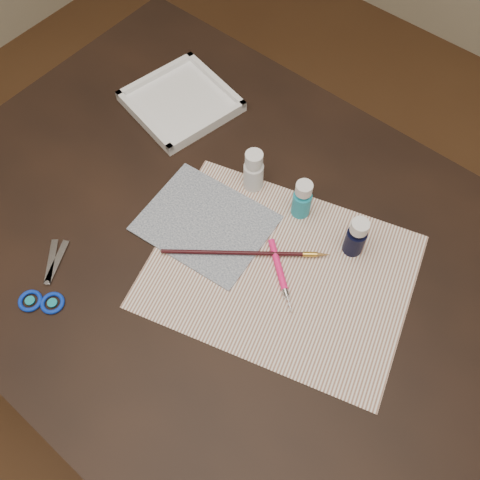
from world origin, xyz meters
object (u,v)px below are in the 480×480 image
Objects in this scene: scissors at (46,275)px; paper at (280,271)px; paint_bottle_white at (254,170)px; palette_tray at (181,101)px; paint_bottle_cyan at (302,199)px; canvas at (206,223)px; paint_bottle_navy at (356,237)px.

paper is at bearing -89.57° from scissors.
paint_bottle_white reaches higher than palette_tray.
paint_bottle_cyan reaches higher than paper.
scissors is at bearing -138.96° from paper.
palette_tray is at bearing 170.75° from paint_bottle_cyan.
paint_bottle_white is (0.01, 0.13, 0.04)m from canvas.
paint_bottle_white reaches higher than canvas.
scissors is (-0.40, -0.40, -0.04)m from paint_bottle_navy.
scissors is at bearing -111.99° from paint_bottle_white.
paint_bottle_navy is 0.55× the size of scissors.
palette_tray is (-0.25, 0.20, 0.01)m from canvas.
paint_bottle_cyan is (0.11, 0.01, -0.00)m from paint_bottle_white.
canvas is 1.42× the size of scissors.
paint_bottle_white is 1.08× the size of paint_bottle_cyan.
scissors is (-0.27, -0.41, -0.04)m from paint_bottle_cyan.
paint_bottle_white reaches higher than paint_bottle_navy.
paper is at bearing -69.20° from paint_bottle_cyan.
canvas is 0.31m from scissors.
paint_bottle_cyan is 0.12m from paint_bottle_navy.
paint_bottle_white is 0.43m from scissors.
paint_bottle_navy is at bearing 0.68° from paint_bottle_white.
paper is 0.15m from paint_bottle_navy.
paper is 1.98× the size of canvas.
canvas is at bearing -131.89° from paint_bottle_cyan.
canvas is at bearing -69.50° from scissors.
paint_bottle_navy is at bearing 58.41° from paper.
scissors is (-0.16, -0.40, -0.04)m from paint_bottle_white.
paint_bottle_cyan is at bearing 110.80° from paper.
scissors is at bearing -134.59° from paint_bottle_navy.
paint_bottle_cyan reaches higher than canvas.
canvas is 0.19m from paint_bottle_cyan.
paint_bottle_cyan reaches higher than palette_tray.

